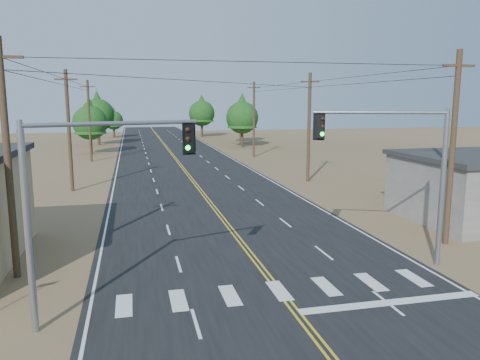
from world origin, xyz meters
name	(u,v)px	position (x,y,z in m)	size (l,w,h in m)	color
road	(200,190)	(0.00, 30.00, 0.01)	(15.00, 200.00, 0.02)	black
utility_pole_left_near	(8,159)	(-10.50, 12.00, 5.12)	(1.80, 0.30, 10.00)	#4C3826
utility_pole_left_mid	(69,130)	(-10.50, 32.00, 5.12)	(1.80, 0.30, 10.00)	#4C3826
utility_pole_left_far	(89,120)	(-10.50, 52.00, 5.12)	(1.80, 0.30, 10.00)	#4C3826
utility_pole_right_near	(453,147)	(10.50, 12.00, 5.12)	(1.80, 0.30, 10.00)	#4C3826
utility_pole_right_mid	(309,127)	(10.50, 32.00, 5.12)	(1.80, 0.30, 10.00)	#4C3826
utility_pole_right_far	(254,119)	(10.50, 52.00, 5.12)	(1.80, 0.30, 10.00)	#4C3826
signal_mast_left	(82,186)	(-7.14, 7.21, 4.70)	(5.76, 2.11, 6.91)	gray
signal_mast_right	(405,160)	(6.43, 9.84, 4.84)	(5.54, 2.33, 7.16)	gray
tree_left_near	(90,119)	(-11.17, 60.87, 4.91)	(4.82, 4.82, 8.03)	#3F2D1E
tree_left_mid	(98,112)	(-11.00, 75.11, 5.68)	(5.57, 5.57, 9.28)	#3F2D1E
tree_left_far	(113,118)	(-9.00, 91.44, 3.93)	(3.86, 3.86, 6.43)	#3F2D1E
tree_right_near	(242,114)	(12.15, 65.74, 5.34)	(5.24, 5.24, 8.73)	#3F2D1E
tree_right_mid	(241,114)	(14.00, 74.85, 5.12)	(5.02, 5.02, 8.37)	#3F2D1E
tree_right_far	(202,111)	(9.00, 89.22, 5.47)	(5.37, 5.37, 8.95)	#3F2D1E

